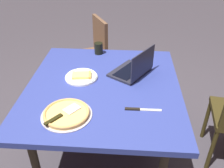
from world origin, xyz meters
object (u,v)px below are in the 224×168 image
laptop (134,69)px  table_knife (139,109)px  drink_cup (99,48)px  chair_far (92,52)px  pizza_tray (66,113)px  dining_table (103,92)px  pizza_plate (82,76)px

laptop → table_knife: bearing=-175.4°
drink_cup → chair_far: chair_far is taller
pizza_tray → table_knife: bearing=-79.1°
table_knife → drink_cup: 0.87m
dining_table → laptop: size_ratio=3.10×
laptop → table_knife: (-0.44, -0.04, -0.04)m
pizza_plate → pizza_tray: size_ratio=0.78×
pizza_plate → table_knife: 0.56m
dining_table → drink_cup: drink_cup is taller
dining_table → chair_far: 1.01m
laptop → pizza_tray: (-0.53, 0.41, -0.03)m
drink_cup → pizza_plate: bearing=169.3°
laptop → drink_cup: (0.35, 0.32, 0.01)m
table_knife → chair_far: chair_far is taller
pizza_plate → drink_cup: 0.44m
laptop → drink_cup: 0.47m
pizza_plate → chair_far: bearing=3.5°
chair_far → pizza_tray: bearing=-178.3°
pizza_plate → table_knife: (-0.36, -0.43, -0.01)m
dining_table → pizza_plate: size_ratio=4.89×
pizza_plate → table_knife: bearing=-129.5°
dining_table → pizza_tray: size_ratio=3.84×
chair_far → table_knife: bearing=-158.6°
pizza_plate → pizza_tray: (-0.44, 0.02, 0.00)m
pizza_tray → drink_cup: (0.88, -0.10, 0.04)m
dining_table → chair_far: bearing=13.3°
dining_table → pizza_plate: (0.09, 0.18, 0.08)m
laptop → drink_cup: laptop is taller
table_knife → pizza_plate: bearing=50.5°
table_knife → drink_cup: drink_cup is taller
dining_table → pizza_plate: 0.21m
laptop → table_knife: 0.45m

